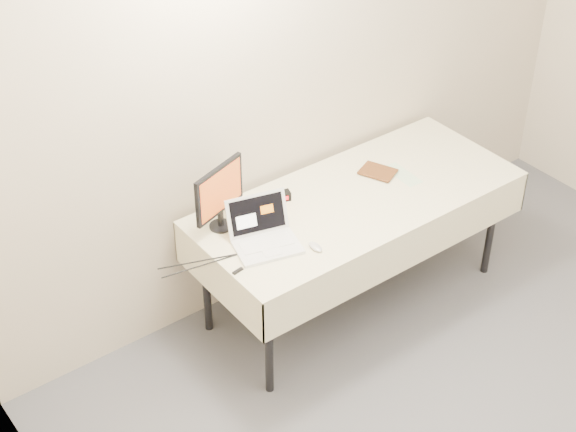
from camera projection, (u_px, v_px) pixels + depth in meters
back_wall at (308, 65)px, 4.76m from camera, size 4.00×0.10×2.70m
table at (357, 206)px, 4.86m from camera, size 1.86×0.81×0.74m
laptop at (263, 233)px, 4.46m from camera, size 0.39×0.38×0.22m
monitor at (219, 193)px, 4.47m from camera, size 0.34×0.16×0.37m
book at (373, 165)px, 4.90m from camera, size 0.14×0.07×0.19m
alarm_clock at (279, 197)px, 4.77m from camera, size 0.13×0.08×0.05m
clicker at (315, 247)px, 4.44m from camera, size 0.05×0.10×0.02m
paper_form at (403, 174)px, 5.00m from camera, size 0.11×0.25×0.00m
usb_dongle at (238, 271)px, 4.29m from camera, size 0.06×0.03×0.01m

